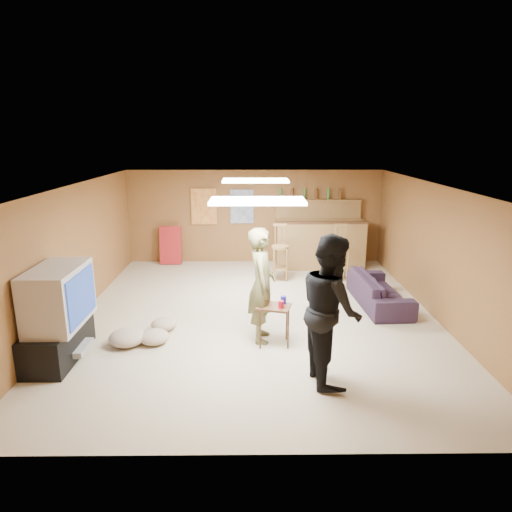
{
  "coord_description": "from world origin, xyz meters",
  "views": [
    {
      "loc": [
        -0.08,
        -7.25,
        2.97
      ],
      "look_at": [
        0.0,
        0.2,
        1.0
      ],
      "focal_mm": 32.0,
      "sensor_mm": 36.0,
      "label": 1
    }
  ],
  "objects_px": {
    "tv_body": "(58,296)",
    "sofa": "(379,290)",
    "person_olive": "(262,285)",
    "person_black": "(331,309)",
    "bar_counter": "(320,244)",
    "tray_table": "(274,325)"
  },
  "relations": [
    {
      "from": "tv_body",
      "to": "sofa",
      "type": "height_order",
      "value": "tv_body"
    },
    {
      "from": "person_olive",
      "to": "person_black",
      "type": "xyz_separation_m",
      "value": [
        0.81,
        -1.15,
        0.07
      ]
    },
    {
      "from": "person_olive",
      "to": "bar_counter",
      "type": "bearing_deg",
      "value": -19.0
    },
    {
      "from": "bar_counter",
      "to": "tray_table",
      "type": "distance_m",
      "value": 4.24
    },
    {
      "from": "bar_counter",
      "to": "person_olive",
      "type": "height_order",
      "value": "person_olive"
    },
    {
      "from": "bar_counter",
      "to": "person_black",
      "type": "xyz_separation_m",
      "value": [
        -0.61,
        -5.02,
        0.38
      ]
    },
    {
      "from": "sofa",
      "to": "person_olive",
      "type": "bearing_deg",
      "value": 120.83
    },
    {
      "from": "bar_counter",
      "to": "person_olive",
      "type": "relative_size",
      "value": 1.17
    },
    {
      "from": "person_olive",
      "to": "sofa",
      "type": "relative_size",
      "value": 0.93
    },
    {
      "from": "person_black",
      "to": "sofa",
      "type": "height_order",
      "value": "person_black"
    },
    {
      "from": "bar_counter",
      "to": "person_olive",
      "type": "distance_m",
      "value": 4.13
    },
    {
      "from": "person_olive",
      "to": "person_black",
      "type": "relative_size",
      "value": 0.92
    },
    {
      "from": "tv_body",
      "to": "tray_table",
      "type": "relative_size",
      "value": 1.83
    },
    {
      "from": "bar_counter",
      "to": "person_black",
      "type": "height_order",
      "value": "person_black"
    },
    {
      "from": "tv_body",
      "to": "person_olive",
      "type": "height_order",
      "value": "person_olive"
    },
    {
      "from": "tv_body",
      "to": "person_olive",
      "type": "bearing_deg",
      "value": 12.14
    },
    {
      "from": "tv_body",
      "to": "person_olive",
      "type": "distance_m",
      "value": 2.78
    },
    {
      "from": "tv_body",
      "to": "person_black",
      "type": "xyz_separation_m",
      "value": [
        3.54,
        -0.57,
        0.03
      ]
    },
    {
      "from": "person_olive",
      "to": "sofa",
      "type": "bearing_deg",
      "value": -55.1
    },
    {
      "from": "bar_counter",
      "to": "sofa",
      "type": "distance_m",
      "value": 2.55
    },
    {
      "from": "tv_body",
      "to": "tray_table",
      "type": "height_order",
      "value": "tv_body"
    },
    {
      "from": "bar_counter",
      "to": "tray_table",
      "type": "relative_size",
      "value": 3.34
    }
  ]
}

